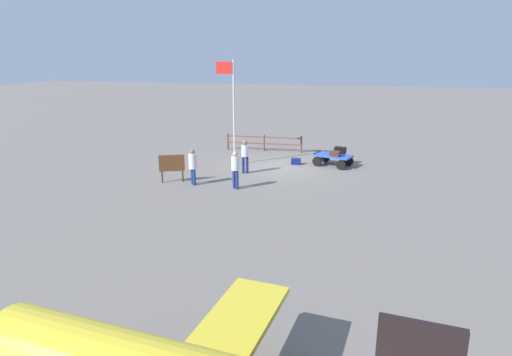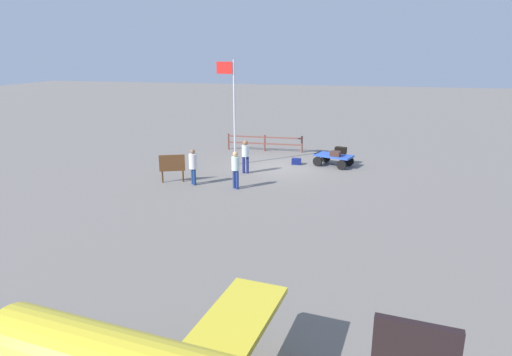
% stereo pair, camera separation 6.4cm
% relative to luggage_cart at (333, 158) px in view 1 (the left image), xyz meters
% --- Properties ---
extents(ground_plane, '(120.00, 120.00, 0.00)m').
position_rel_luggage_cart_xyz_m(ground_plane, '(2.77, 0.88, -0.44)').
color(ground_plane, slate).
extents(luggage_cart, '(2.15, 1.70, 0.61)m').
position_rel_luggage_cart_xyz_m(luggage_cart, '(0.00, 0.00, 0.00)').
color(luggage_cart, blue).
rests_on(luggage_cart, ground).
extents(suitcase_navy, '(0.57, 0.49, 0.26)m').
position_rel_luggage_cart_xyz_m(suitcase_navy, '(-0.12, 0.32, 0.30)').
color(suitcase_navy, '#442B26').
rests_on(suitcase_navy, luggage_cart).
extents(suitcase_tan, '(0.65, 0.49, 0.33)m').
position_rel_luggage_cart_xyz_m(suitcase_tan, '(-0.36, -0.40, 0.34)').
color(suitcase_tan, black).
rests_on(suitcase_tan, luggage_cart).
extents(suitcase_olive, '(0.51, 0.33, 0.33)m').
position_rel_luggage_cart_xyz_m(suitcase_olive, '(1.94, 0.14, -0.28)').
color(suitcase_olive, navy).
rests_on(suitcase_olive, ground).
extents(worker_lead, '(0.37, 0.37, 1.67)m').
position_rel_luggage_cart_xyz_m(worker_lead, '(4.14, 2.51, 0.56)').
color(worker_lead, navy).
rests_on(worker_lead, ground).
extents(worker_trailing, '(0.49, 0.49, 1.69)m').
position_rel_luggage_cart_xyz_m(worker_trailing, '(3.88, 5.13, 0.56)').
color(worker_trailing, navy).
rests_on(worker_trailing, ground).
extents(worker_supervisor, '(0.52, 0.52, 1.65)m').
position_rel_luggage_cart_xyz_m(worker_supervisor, '(5.92, 4.99, 0.53)').
color(worker_supervisor, navy).
rests_on(worker_supervisor, ground).
extents(flagpole, '(1.00, 0.18, 5.47)m').
position_rel_luggage_cart_xyz_m(flagpole, '(5.26, 0.93, 2.83)').
color(flagpole, silver).
rests_on(flagpole, ground).
extents(signboard, '(1.11, 0.51, 1.30)m').
position_rel_luggage_cart_xyz_m(signboard, '(7.02, 4.84, 0.40)').
color(signboard, '#4C3319').
rests_on(signboard, ground).
extents(wooden_fence, '(4.68, 0.27, 1.00)m').
position_rel_luggage_cart_xyz_m(wooden_fence, '(4.36, -2.77, 0.14)').
color(wooden_fence, brown).
rests_on(wooden_fence, ground).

